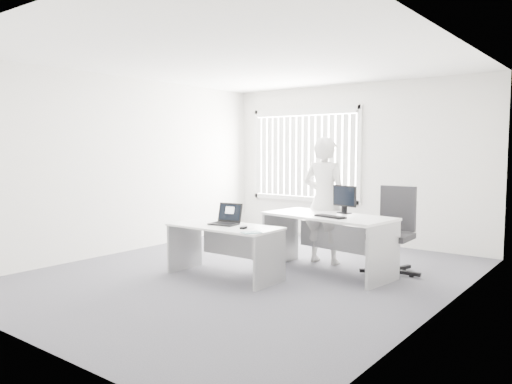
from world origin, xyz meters
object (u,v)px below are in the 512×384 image
Objects in this scene: office_chair at (392,246)px; person at (325,200)px; desk_near at (225,240)px; monitor at (344,199)px; laptop at (224,214)px; desk_far at (328,231)px.

person is (-1.03, -0.02, 0.56)m from office_chair.
desk_near is 1.72m from monitor.
monitor is (-0.59, -0.25, 0.62)m from office_chair.
office_chair reaches higher than desk_near.
desk_far is at bearing 35.62° from laptop.
laptop is (-1.00, -0.96, 0.25)m from desk_far.
person is (0.62, 1.50, 0.43)m from desk_near.
office_chair is at bearing 32.97° from laptop.
person is 4.82× the size of monitor.
desk_far reaches higher than desk_near.
person is (-0.34, 0.50, 0.35)m from desk_far.
laptop is (-0.66, -1.46, -0.11)m from person.
desk_near is at bearing -118.15° from monitor.
office_chair is at bearing 44.02° from desk_far.
laptop is 1.66m from monitor.
person reaches higher than desk_far.
monitor is at bearing 148.61° from person.
monitor is at bearing 49.59° from desk_near.
person is 1.61m from laptop.
desk_near is 0.82× the size of desk_far.
monitor is (0.44, -0.23, 0.06)m from person.
laptop is at bearing -120.12° from monitor.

